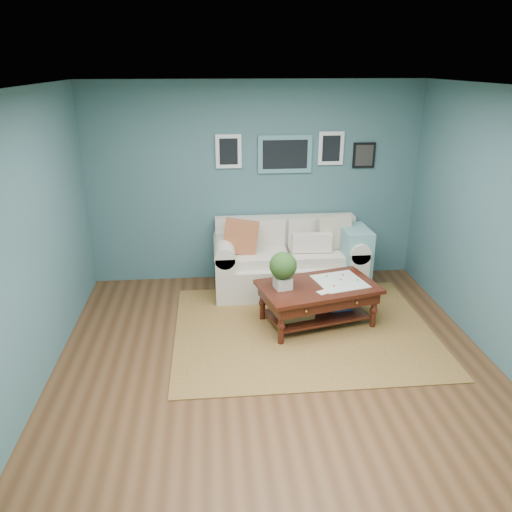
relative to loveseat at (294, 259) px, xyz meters
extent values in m
plane|color=brown|center=(-0.49, -2.03, -0.42)|extent=(5.00, 5.00, 0.00)
plane|color=white|center=(-0.49, -2.03, 2.28)|extent=(5.00, 5.00, 0.00)
cube|color=#3E6266|center=(-0.49, 0.47, 0.93)|extent=(4.50, 0.02, 2.70)
cube|color=#3E6266|center=(-0.49, -4.53, 0.93)|extent=(4.50, 0.02, 2.70)
cube|color=#3E6266|center=(-2.74, -2.03, 0.93)|extent=(0.02, 5.00, 2.70)
cube|color=#598D95|center=(-0.09, 0.45, 1.33)|extent=(0.72, 0.03, 0.50)
cube|color=black|center=(-0.09, 0.43, 1.33)|extent=(0.60, 0.01, 0.38)
cube|color=white|center=(-0.84, 0.45, 1.38)|extent=(0.34, 0.03, 0.44)
cube|color=white|center=(0.53, 0.45, 1.40)|extent=(0.34, 0.03, 0.44)
cube|color=black|center=(0.99, 0.45, 1.30)|extent=(0.30, 0.03, 0.34)
cube|color=brown|center=(-0.08, -1.16, -0.42)|extent=(2.94, 2.35, 0.01)
cube|color=silver|center=(-0.09, -0.04, -0.21)|extent=(1.46, 0.91, 0.43)
cube|color=silver|center=(-0.09, 0.31, 0.26)|extent=(1.91, 0.23, 0.49)
cube|color=silver|center=(-0.94, -0.04, -0.10)|extent=(0.25, 0.91, 0.64)
cube|color=silver|center=(0.77, -0.04, -0.10)|extent=(0.25, 0.91, 0.64)
cylinder|color=silver|center=(-0.94, -0.04, 0.22)|extent=(0.27, 0.91, 0.27)
cylinder|color=silver|center=(0.77, -0.04, 0.22)|extent=(0.27, 0.91, 0.27)
cube|color=silver|center=(-0.48, -0.10, 0.08)|extent=(0.74, 0.58, 0.13)
cube|color=silver|center=(0.30, -0.10, 0.08)|extent=(0.74, 0.58, 0.13)
cube|color=silver|center=(-0.48, 0.19, 0.33)|extent=(0.74, 0.12, 0.37)
cube|color=silver|center=(0.30, 0.19, 0.33)|extent=(0.74, 0.12, 0.37)
cube|color=#C24D33|center=(-0.73, -0.09, 0.37)|extent=(0.50, 0.18, 0.49)
cube|color=beige|center=(0.53, -0.02, 0.37)|extent=(0.49, 0.18, 0.48)
cube|color=beige|center=(0.20, -0.14, 0.28)|extent=(0.51, 0.12, 0.25)
cube|color=#6EA7A0|center=(0.77, -0.16, 0.05)|extent=(0.35, 0.57, 0.82)
cube|color=black|center=(0.11, -1.02, 0.05)|extent=(1.48, 1.07, 0.04)
cube|color=black|center=(0.11, -1.02, -0.03)|extent=(1.37, 0.96, 0.13)
cube|color=black|center=(0.11, -1.02, -0.30)|extent=(1.23, 0.83, 0.03)
sphere|color=gold|center=(-0.11, -1.44, -0.03)|extent=(0.03, 0.03, 0.03)
sphere|color=gold|center=(0.49, -1.29, -0.03)|extent=(0.03, 0.03, 0.03)
cylinder|color=black|center=(-0.38, -1.45, -0.19)|extent=(0.07, 0.07, 0.45)
cylinder|color=black|center=(0.74, -1.17, -0.19)|extent=(0.07, 0.07, 0.45)
cylinder|color=black|center=(-0.52, -0.86, -0.19)|extent=(0.07, 0.07, 0.45)
cylinder|color=black|center=(0.60, -0.59, -0.19)|extent=(0.07, 0.07, 0.45)
cube|color=beige|center=(-0.31, -1.06, 0.14)|extent=(0.21, 0.21, 0.13)
sphere|color=#264518|center=(-0.31, -1.06, 0.35)|extent=(0.31, 0.31, 0.31)
cube|color=white|center=(0.38, -0.95, 0.08)|extent=(0.64, 0.64, 0.01)
cube|color=#AA724B|center=(-0.16, -1.08, -0.17)|extent=(0.43, 0.35, 0.22)
cube|color=navy|center=(0.40, -0.92, -0.22)|extent=(0.31, 0.26, 0.12)
camera|label=1|loc=(-1.10, -6.16, 2.48)|focal=35.00mm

